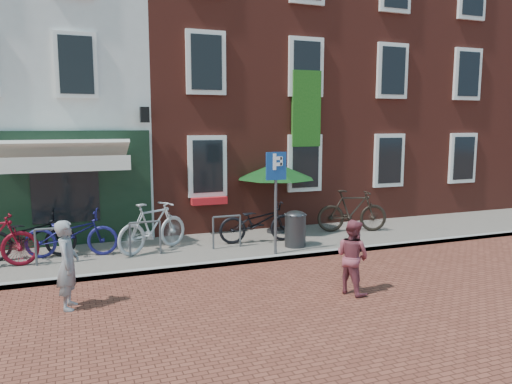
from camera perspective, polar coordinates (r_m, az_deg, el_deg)
name	(u,v)px	position (r m, az deg, el deg)	size (l,w,h in m)	color
ground	(222,267)	(11.14, -3.99, -8.65)	(80.00, 80.00, 0.00)	brown
sidewalk	(242,245)	(12.80, -1.64, -6.19)	(24.00, 3.00, 0.10)	slate
building_brick_mid	(217,72)	(18.04, -4.53, 13.74)	(6.00, 8.00, 10.00)	maroon
building_brick_right	(362,77)	(20.55, 12.17, 12.88)	(6.00, 8.00, 10.00)	maroon
filler_right	(486,93)	(24.63, 25.15, 10.31)	(7.00, 8.00, 9.00)	maroon
litter_bin	(295,227)	(12.42, 4.58, -4.04)	(0.53, 0.53, 0.97)	#323234
parking_sign	(276,185)	(11.47, 2.32, 0.82)	(0.50, 0.08, 2.43)	#4C4C4F
parasol	(276,168)	(13.78, 2.31, 2.82)	(2.22, 2.22, 2.09)	#4C4C4F
woman	(68,265)	(9.12, -20.99, -7.87)	(0.57, 0.37, 1.55)	gray
boy	(352,257)	(9.46, 11.11, -7.36)	(0.69, 0.53, 1.41)	brown
bicycle_0	(28,235)	(12.42, -24.90, -4.57)	(0.72, 2.07, 1.09)	black
bicycle_2	(72,234)	(12.21, -20.58, -4.53)	(0.72, 2.07, 1.09)	navy
bicycle_3	(153,227)	(12.15, -11.89, -3.96)	(0.57, 2.01, 1.21)	#ACADAF
bicycle_4	(258,222)	(12.80, 0.24, -3.46)	(0.72, 2.07, 1.09)	black
bicycle_5	(352,211)	(14.30, 11.10, -2.15)	(0.57, 2.01, 1.21)	black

